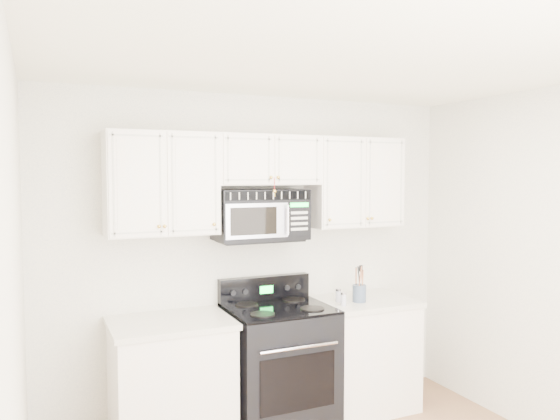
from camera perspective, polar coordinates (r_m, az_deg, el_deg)
room at (r=2.98m, az=10.42°, el=-9.12°), size 3.51×3.51×2.61m
base_cabinet_left at (r=4.21m, az=-11.30°, el=-17.71°), size 0.86×0.65×0.92m
base_cabinet_right at (r=4.80m, az=8.34°, el=-14.96°), size 0.86×0.65×0.92m
range at (r=4.43m, az=-0.14°, el=-15.76°), size 0.78×0.71×1.13m
upper_cabinets at (r=4.31m, az=-1.56°, el=3.35°), size 2.44×0.37×0.75m
microwave at (r=4.28m, az=-2.06°, el=-0.47°), size 0.72×0.41×0.40m
utensil_crock at (r=4.56m, az=8.29°, el=-8.50°), size 0.11×0.11×0.30m
shaker_salt at (r=4.54m, az=6.11°, el=-8.85°), size 0.05×0.05×0.11m
shaker_pepper at (r=4.41m, az=6.65°, el=-9.21°), size 0.05×0.05×0.11m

